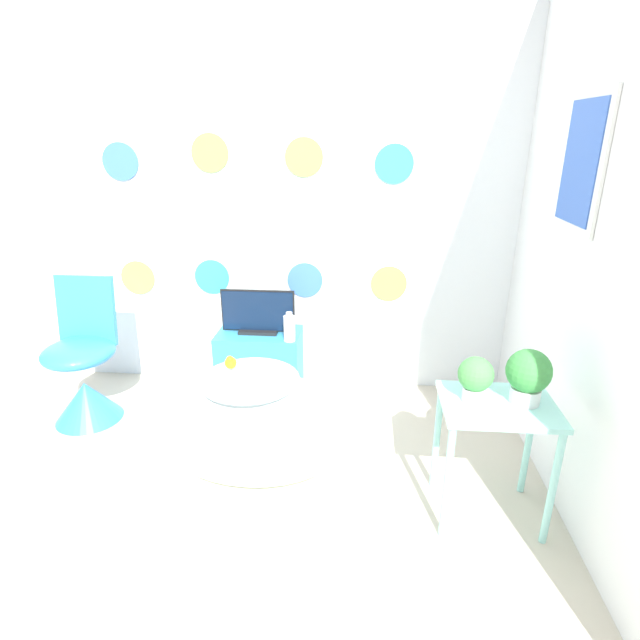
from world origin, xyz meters
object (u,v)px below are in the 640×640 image
object	(u,v)px
bathtub	(252,427)
potted_plant_left	(475,377)
potted_plant_right	(528,374)
tv	(258,314)
chair	(84,377)
vase	(289,328)

from	to	relation	value
bathtub	potted_plant_left	xyz separation A→B (m)	(1.02, -0.17, 0.41)
potted_plant_right	tv	bearing A→B (deg)	143.14
chair	vase	xyz separation A→B (m)	(1.22, 0.29, 0.25)
potted_plant_left	potted_plant_right	size ratio (longest dim) A/B	0.84
tv	potted_plant_right	size ratio (longest dim) A/B	1.97
chair	vase	world-z (taller)	chair
potted_plant_left	chair	bearing A→B (deg)	163.79
chair	vase	distance (m)	1.28
potted_plant_left	tv	bearing A→B (deg)	138.11
bathtub	potted_plant_right	bearing A→B (deg)	-7.37
vase	potted_plant_right	bearing A→B (deg)	-38.32
chair	potted_plant_left	world-z (taller)	chair
chair	potted_plant_left	distance (m)	2.29
bathtub	vase	world-z (taller)	vase
chair	tv	bearing A→B (deg)	22.33
tv	vase	size ratio (longest dim) A/B	2.55
chair	tv	world-z (taller)	chair
vase	potted_plant_left	bearing A→B (deg)	-44.46
bathtub	chair	size ratio (longest dim) A/B	1.16
vase	potted_plant_left	distance (m)	1.33
bathtub	potted_plant_left	size ratio (longest dim) A/B	4.97
tv	chair	bearing A→B (deg)	-157.67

